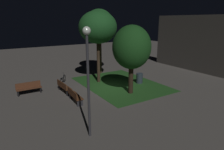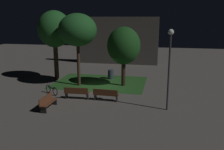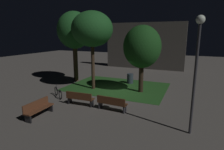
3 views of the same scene
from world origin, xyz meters
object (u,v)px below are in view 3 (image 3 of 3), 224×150
at_px(bench_by_lamp, 112,103).
at_px(tree_right_canopy, 92,29).
at_px(bench_lawn_edge, 38,108).
at_px(bench_near_trees, 80,98).
at_px(trash_bin, 130,79).
at_px(lamp_post_path_center, 197,58).
at_px(tree_lawn_side, 74,31).
at_px(tree_back_right, 142,47).
at_px(bicycle, 58,92).

xyz_separation_m(bench_by_lamp, tree_right_canopy, (-3.25, 3.62, 4.32)).
bearing_deg(bench_lawn_edge, bench_near_trees, 63.41).
bearing_deg(trash_bin, lamp_post_path_center, -54.54).
xyz_separation_m(tree_lawn_side, trash_bin, (5.07, 1.22, -4.29)).
relative_size(tree_back_right, lamp_post_path_center, 0.99).
bearing_deg(bench_by_lamp, trash_bin, 98.76).
xyz_separation_m(tree_lawn_side, tree_right_canopy, (2.82, -1.66, 0.06)).
bearing_deg(bicycle, bench_lawn_edge, -69.27).
height_order(bench_near_trees, bench_lawn_edge, same).
relative_size(tree_lawn_side, trash_bin, 7.25).
xyz_separation_m(bench_lawn_edge, trash_bin, (2.36, 8.81, -0.03)).
relative_size(tree_right_canopy, tree_back_right, 1.21).
distance_m(tree_right_canopy, tree_back_right, 4.11).
relative_size(bench_by_lamp, lamp_post_path_center, 0.35).
bearing_deg(bench_lawn_edge, tree_lawn_side, 109.63).
xyz_separation_m(tree_right_canopy, tree_back_right, (3.83, 0.70, -1.31)).
height_order(bench_lawn_edge, lamp_post_path_center, lamp_post_path_center).
height_order(tree_lawn_side, lamp_post_path_center, tree_lawn_side).
distance_m(bench_near_trees, lamp_post_path_center, 7.21).
xyz_separation_m(bench_near_trees, tree_right_canopy, (-1.05, 3.62, 4.32)).
height_order(bench_lawn_edge, tree_right_canopy, tree_right_canopy).
distance_m(tree_right_canopy, lamp_post_path_center, 8.92).
distance_m(bench_by_lamp, trash_bin, 6.57).
height_order(lamp_post_path_center, trash_bin, lamp_post_path_center).
relative_size(bench_near_trees, bench_lawn_edge, 1.01).
bearing_deg(trash_bin, tree_right_canopy, -127.98).
bearing_deg(bench_lawn_edge, lamp_post_path_center, 10.19).
bearing_deg(bicycle, trash_bin, 58.74).
bearing_deg(bench_lawn_edge, trash_bin, 75.01).
bearing_deg(bench_near_trees, bench_lawn_edge, -116.59).
bearing_deg(bicycle, tree_back_right, 35.26).
bearing_deg(bench_by_lamp, bench_lawn_edge, -145.44).
xyz_separation_m(lamp_post_path_center, trash_bin, (-5.30, 7.44, -3.01)).
xyz_separation_m(bench_near_trees, bench_by_lamp, (2.20, -0.00, 0.00)).
xyz_separation_m(tree_right_canopy, trash_bin, (2.25, 2.88, -4.35)).
bearing_deg(tree_back_right, trash_bin, 126.06).
distance_m(trash_bin, bicycle, 6.76).
relative_size(bench_near_trees, lamp_post_path_center, 0.35).
distance_m(bench_lawn_edge, tree_lawn_side, 9.12).
bearing_deg(trash_bin, bench_by_lamp, -81.24).
xyz_separation_m(bench_by_lamp, bicycle, (-4.51, 0.72, -0.14)).
xyz_separation_m(tree_lawn_side, tree_back_right, (6.66, -0.96, -1.25)).
xyz_separation_m(bench_by_lamp, tree_back_right, (0.58, 4.32, 3.01)).
xyz_separation_m(tree_back_right, bicycle, (-5.09, -3.60, -3.14)).
xyz_separation_m(bench_near_trees, bicycle, (-2.31, 0.72, -0.14)).
relative_size(tree_right_canopy, trash_bin, 6.94).
distance_m(tree_back_right, bicycle, 6.99).
bearing_deg(lamp_post_path_center, bicycle, 169.34).
distance_m(bench_lawn_edge, tree_right_canopy, 7.34).
height_order(tree_back_right, lamp_post_path_center, lamp_post_path_center).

